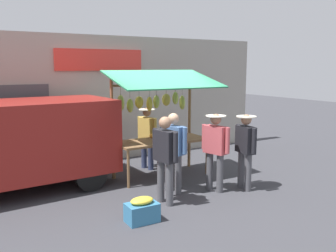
# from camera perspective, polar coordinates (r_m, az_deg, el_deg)

# --- Properties ---
(ground_plane) EXTENTS (40.00, 40.00, 0.00)m
(ground_plane) POSITION_cam_1_polar(r_m,az_deg,el_deg) (8.90, -1.00, -7.71)
(ground_plane) COLOR #38383D
(street_backdrop) EXTENTS (9.00, 0.30, 3.40)m
(street_backdrop) POSITION_cam_1_polar(r_m,az_deg,el_deg) (10.48, -7.35, 4.27)
(street_backdrop) COLOR #9E998E
(street_backdrop) RESTS_ON ground
(market_stall) EXTENTS (2.50, 1.46, 2.50)m
(market_stall) POSITION_cam_1_polar(r_m,az_deg,el_deg) (8.63, -1.28, 2.43)
(market_stall) COLOR brown
(market_stall) RESTS_ON ground
(vendor_with_sunhat) EXTENTS (0.40, 0.66, 1.56)m
(vendor_with_sunhat) POSITION_cam_1_polar(r_m,az_deg,el_deg) (9.33, -3.23, -1.16)
(vendor_with_sunhat) COLOR navy
(vendor_with_sunhat) RESTS_ON ground
(shopper_in_striped_shirt) EXTENTS (0.41, 0.68, 1.60)m
(shopper_in_striped_shirt) POSITION_cam_1_polar(r_m,az_deg,el_deg) (7.92, 11.83, -2.99)
(shopper_in_striped_shirt) COLOR #4C4C51
(shopper_in_striped_shirt) RESTS_ON ground
(shopper_with_shopping_bag) EXTENTS (0.28, 0.71, 1.67)m
(shopper_with_shopping_bag) POSITION_cam_1_polar(r_m,az_deg,el_deg) (6.93, -0.45, -4.28)
(shopper_with_shopping_bag) COLOR #4C4C51
(shopper_with_shopping_bag) RESTS_ON ground
(shopper_in_grey_tee) EXTENTS (0.42, 0.68, 1.63)m
(shopper_in_grey_tee) POSITION_cam_1_polar(r_m,az_deg,el_deg) (7.70, 7.29, -3.06)
(shopper_in_grey_tee) COLOR #4C4C51
(shopper_in_grey_tee) RESTS_ON ground
(shopper_with_ponytail) EXTENTS (0.35, 0.68, 1.65)m
(shopper_with_ponytail) POSITION_cam_1_polar(r_m,az_deg,el_deg) (7.55, 0.81, -3.26)
(shopper_with_ponytail) COLOR #4C4C51
(shopper_with_ponytail) RESTS_ON ground
(produce_crate_near) EXTENTS (0.54, 0.36, 0.43)m
(produce_crate_near) POSITION_cam_1_polar(r_m,az_deg,el_deg) (6.37, -4.03, -12.85)
(produce_crate_near) COLOR teal
(produce_crate_near) RESTS_ON ground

